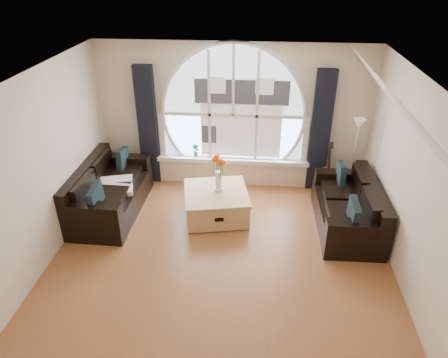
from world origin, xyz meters
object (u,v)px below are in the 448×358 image
at_px(vase_flowers, 218,169).
at_px(guitar, 328,166).
at_px(potted_plant, 196,150).
at_px(sofa_left, 110,191).
at_px(floor_lamp, 353,162).
at_px(sofa_right, 347,206).
at_px(coffee_chest, 216,203).

bearing_deg(vase_flowers, guitar, 26.36).
bearing_deg(potted_plant, sofa_left, -137.91).
distance_m(sofa_left, vase_flowers, 1.94).
distance_m(floor_lamp, potted_plant, 2.90).
relative_size(sofa_right, coffee_chest, 1.72).
relative_size(sofa_left, sofa_right, 1.08).
bearing_deg(potted_plant, floor_lamp, -9.66).
relative_size(sofa_left, coffee_chest, 1.85).
xyz_separation_m(sofa_left, coffee_chest, (1.85, 0.03, -0.14)).
relative_size(sofa_right, floor_lamp, 1.13).
relative_size(sofa_right, potted_plant, 6.84).
xyz_separation_m(sofa_right, floor_lamp, (0.17, 0.81, 0.40)).
distance_m(sofa_right, floor_lamp, 0.92).
distance_m(sofa_right, potted_plant, 3.00).
relative_size(coffee_chest, guitar, 0.99).
bearing_deg(sofa_right, coffee_chest, 175.50).
height_order(coffee_chest, floor_lamp, floor_lamp).
bearing_deg(floor_lamp, potted_plant, 170.34).
distance_m(sofa_left, potted_plant, 1.81).
xyz_separation_m(vase_flowers, floor_lamp, (2.30, 0.61, -0.07)).
relative_size(guitar, potted_plant, 4.00).
relative_size(coffee_chest, floor_lamp, 0.66).
bearing_deg(sofa_right, potted_plant, 153.14).
height_order(sofa_left, vase_flowers, vase_flowers).
height_order(sofa_left, guitar, guitar).
bearing_deg(coffee_chest, sofa_left, 169.22).
relative_size(vase_flowers, floor_lamp, 0.44).
bearing_deg(floor_lamp, coffee_chest, -163.72).
xyz_separation_m(guitar, potted_plant, (-2.50, 0.14, 0.15)).
xyz_separation_m(sofa_right, guitar, (-0.19, 1.16, 0.13)).
bearing_deg(guitar, potted_plant, 164.88).
relative_size(coffee_chest, potted_plant, 3.97).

